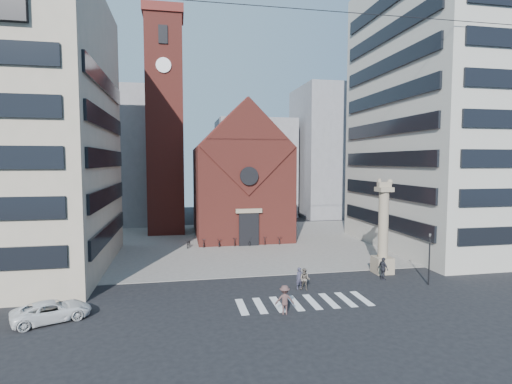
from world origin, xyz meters
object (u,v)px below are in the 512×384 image
lion_column (383,236)px  white_car (52,311)px  pedestrian_1 (305,279)px  pedestrian_2 (383,269)px  pedestrian_0 (300,278)px  scooter_0 (189,244)px  traffic_light (429,258)px

lion_column → white_car: size_ratio=1.85×
pedestrian_1 → pedestrian_2: (7.51, 1.34, 0.11)m
pedestrian_0 → pedestrian_2: size_ratio=0.88×
white_car → lion_column: bearing=-100.3°
white_car → pedestrian_1: size_ratio=2.70×
lion_column → scooter_0: size_ratio=4.86×
pedestrian_2 → lion_column: bearing=-39.2°
pedestrian_1 → scooter_0: bearing=154.4°
traffic_light → white_car: traffic_light is taller
lion_column → pedestrian_1: (-8.52, -3.34, -2.59)m
white_car → pedestrian_2: size_ratio=2.39×
lion_column → white_car: 27.21m
lion_column → white_car: lion_column is taller
pedestrian_0 → traffic_light: bearing=-18.8°
pedestrian_1 → pedestrian_2: bearing=48.1°
lion_column → pedestrian_1: lion_column is taller
pedestrian_2 → pedestrian_1: bearing=87.6°
traffic_light → pedestrian_0: bearing=174.4°
white_car → pedestrian_0: 17.82m
lion_column → pedestrian_2: (-1.01, -2.00, -2.48)m
traffic_light → white_car: bearing=-175.7°
pedestrian_2 → scooter_0: 22.89m
traffic_light → pedestrian_1: traffic_light is taller
pedestrian_1 → pedestrian_2: 7.63m
pedestrian_0 → pedestrian_1: (0.31, -0.39, 0.01)m
white_car → pedestrian_2: pedestrian_2 is taller
pedestrian_2 → scooter_0: size_ratio=1.10×
lion_column → pedestrian_0: bearing=-161.5°
lion_column → traffic_light: 4.62m
white_car → scooter_0: size_ratio=2.63×
white_car → scooter_0: (9.17, 20.30, -0.13)m
traffic_light → pedestrian_2: (-3.00, 2.00, -1.31)m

